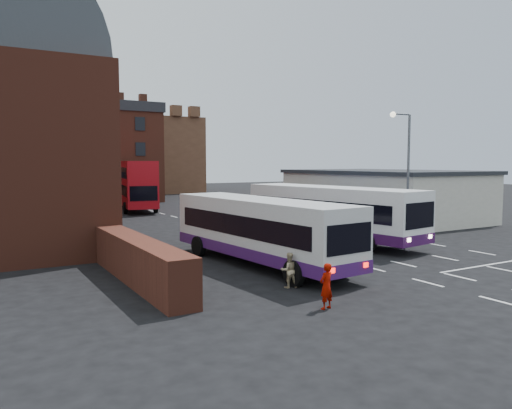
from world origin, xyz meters
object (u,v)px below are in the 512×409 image
bus_blue (318,209)px  pedestrian_red (326,286)px  pedestrian_beige (289,270)px  bus_white_inbound (331,209)px  bus_red_double (135,184)px  street_lamp (405,163)px  bus_white_outbound (260,226)px

bus_blue → pedestrian_red: (-11.88, -16.09, -0.76)m
pedestrian_red → pedestrian_beige: size_ratio=1.12×
bus_white_inbound → bus_blue: size_ratio=1.30×
bus_red_double → pedestrian_red: (-4.84, -38.01, -1.90)m
bus_red_double → bus_blue: bearing=117.4°
street_lamp → pedestrian_red: size_ratio=5.19×
pedestrian_red → bus_white_outbound: bearing=-115.7°
bus_blue → pedestrian_beige: bus_blue is taller
bus_white_inbound → pedestrian_beige: 12.01m
pedestrian_beige → bus_blue: bearing=-117.7°
street_lamp → pedestrian_red: street_lamp is taller
bus_white_inbound → street_lamp: (5.02, -1.24, 2.87)m
pedestrian_beige → pedestrian_red: bearing=93.5°
bus_blue → street_lamp: street_lamp is taller
bus_white_outbound → pedestrian_beige: bus_white_outbound is taller
bus_white_inbound → bus_red_double: 27.14m
bus_blue → pedestrian_beige: 17.35m
pedestrian_beige → bus_red_double: bearing=-83.8°
bus_white_inbound → bus_blue: 5.59m
bus_white_outbound → bus_red_double: bearing=79.3°
bus_blue → pedestrian_red: 20.02m
bus_white_inbound → pedestrian_red: 14.55m
bus_white_inbound → street_lamp: street_lamp is taller
bus_red_double → street_lamp: (9.36, -28.03, 2.21)m
bus_blue → pedestrian_red: bus_blue is taller
bus_white_outbound → bus_white_inbound: bus_white_inbound is taller
bus_white_inbound → pedestrian_red: bearing=42.2°
street_lamp → pedestrian_red: bearing=-144.9°
pedestrian_red → pedestrian_beige: 3.06m
bus_white_outbound → bus_white_inbound: bearing=23.0°
bus_white_outbound → pedestrian_beige: bearing=-111.0°
bus_white_outbound → pedestrian_red: size_ratio=7.60×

